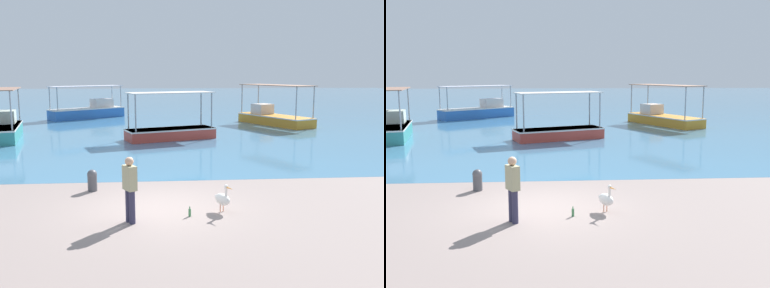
{
  "view_description": "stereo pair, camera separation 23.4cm",
  "coord_description": "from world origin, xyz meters",
  "views": [
    {
      "loc": [
        0.07,
        -11.52,
        3.74
      ],
      "look_at": [
        1.36,
        4.12,
        1.12
      ],
      "focal_mm": 40.0,
      "sensor_mm": 36.0,
      "label": 1
    },
    {
      "loc": [
        0.3,
        -11.54,
        3.74
      ],
      "look_at": [
        1.36,
        4.12,
        1.12
      ],
      "focal_mm": 40.0,
      "sensor_mm": 36.0,
      "label": 2
    }
  ],
  "objects": [
    {
      "name": "fishing_boat_near_left",
      "position": [
        8.58,
        19.0,
        0.59
      ],
      "size": [
        4.55,
        6.47,
        2.88
      ],
      "color": "orange",
      "rests_on": "harbor_water"
    },
    {
      "name": "pelican",
      "position": [
        1.81,
        -0.48,
        0.38
      ],
      "size": [
        0.51,
        0.75,
        0.8
      ],
      "color": "#E0997A",
      "rests_on": "ground"
    },
    {
      "name": "fishing_boat_far_right",
      "position": [
        0.83,
        12.56,
        0.51
      ],
      "size": [
        5.31,
        3.27,
        2.66
      ],
      "color": "#BF4034",
      "rests_on": "harbor_water"
    },
    {
      "name": "fishing_boat_far_left",
      "position": [
        -5.58,
        24.68,
        0.65
      ],
      "size": [
        6.03,
        5.11,
        2.67
      ],
      "color": "blue",
      "rests_on": "harbor_water"
    },
    {
      "name": "fishing_boat_outer",
      "position": [
        -8.7,
        13.47,
        0.65
      ],
      "size": [
        2.87,
        5.58,
        2.87
      ],
      "color": "teal",
      "rests_on": "harbor_water"
    },
    {
      "name": "harbor_water",
      "position": [
        0.0,
        48.0,
        0.0
      ],
      "size": [
        110.0,
        90.0,
        0.0
      ],
      "primitive_type": "cube",
      "color": "teal",
      "rests_on": "ground"
    },
    {
      "name": "fisherman_standing",
      "position": [
        -0.63,
        -1.11,
        0.91
      ],
      "size": [
        0.39,
        0.46,
        1.69
      ],
      "color": "#2F2E49",
      "rests_on": "ground"
    },
    {
      "name": "glass_bottle",
      "position": [
        0.9,
        -0.76,
        0.11
      ],
      "size": [
        0.07,
        0.07,
        0.27
      ],
      "color": "#3F7F4C",
      "rests_on": "ground"
    },
    {
      "name": "mooring_bollard",
      "position": [
        -2.02,
        1.96,
        0.37
      ],
      "size": [
        0.31,
        0.31,
        0.69
      ],
      "color": "#47474C",
      "rests_on": "ground"
    },
    {
      "name": "ground",
      "position": [
        0.0,
        0.0,
        0.0
      ],
      "size": [
        120.0,
        120.0,
        0.0
      ],
      "primitive_type": "plane",
      "color": "gray"
    }
  ]
}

